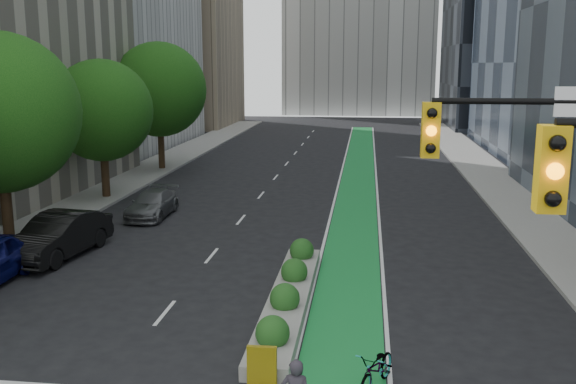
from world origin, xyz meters
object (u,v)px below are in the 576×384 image
(bicycle, at_px, (377,369))
(parked_car_left_far, at_px, (152,204))
(median_planter, at_px, (289,295))
(parked_car_left_mid, at_px, (59,236))

(bicycle, distance_m, parked_car_left_far, 19.41)
(median_planter, bearing_deg, bicycle, -61.72)
(parked_car_left_mid, bearing_deg, median_planter, -15.65)
(median_planter, relative_size, parked_car_left_far, 2.33)
(parked_car_left_far, bearing_deg, bicycle, -56.62)
(bicycle, bearing_deg, parked_car_left_far, 146.03)
(bicycle, bearing_deg, median_planter, 140.24)
(median_planter, relative_size, parked_car_left_mid, 1.96)
(median_planter, bearing_deg, parked_car_left_mid, 156.90)
(bicycle, bearing_deg, parked_car_left_mid, 165.53)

